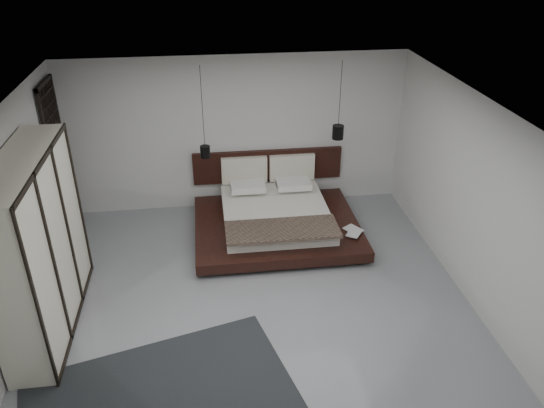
{
  "coord_description": "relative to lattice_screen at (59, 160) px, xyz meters",
  "views": [
    {
      "loc": [
        -0.54,
        -5.89,
        4.78
      ],
      "look_at": [
        0.4,
        1.2,
        0.91
      ],
      "focal_mm": 35.0,
      "sensor_mm": 36.0,
      "label": 1
    }
  ],
  "objects": [
    {
      "name": "ceiling",
      "position": [
        2.95,
        -2.45,
        1.5
      ],
      "size": [
        6.0,
        6.0,
        0.0
      ],
      "primitive_type": "plane",
      "rotation": [
        3.14,
        0.0,
        0.0
      ],
      "color": "white",
      "rests_on": "wall_back"
    },
    {
      "name": "wall_left",
      "position": [
        -0.05,
        -2.45,
        0.1
      ],
      "size": [
        0.0,
        6.0,
        6.0
      ],
      "primitive_type": "plane",
      "rotation": [
        1.57,
        0.0,
        1.57
      ],
      "color": "silver",
      "rests_on": "floor"
    },
    {
      "name": "bed",
      "position": [
        3.5,
        -0.54,
        -1.02
      ],
      "size": [
        2.73,
        2.37,
        1.07
      ],
      "color": "black",
      "rests_on": "floor"
    },
    {
      "name": "wardrobe",
      "position": [
        0.25,
        -2.48,
        -0.12
      ],
      "size": [
        0.57,
        2.41,
        2.36
      ],
      "color": "silver",
      "rests_on": "floor"
    },
    {
      "name": "floor",
      "position": [
        2.95,
        -2.45,
        -1.3
      ],
      "size": [
        6.0,
        6.0,
        0.0
      ],
      "primitive_type": "plane",
      "color": "gray",
      "rests_on": "ground"
    },
    {
      "name": "wall_back",
      "position": [
        2.95,
        0.55,
        0.1
      ],
      "size": [
        6.0,
        0.0,
        6.0
      ],
      "primitive_type": "plane",
      "rotation": [
        1.57,
        0.0,
        0.0
      ],
      "color": "silver",
      "rests_on": "floor"
    },
    {
      "name": "wall_front",
      "position": [
        2.95,
        -5.45,
        0.1
      ],
      "size": [
        6.0,
        0.0,
        6.0
      ],
      "primitive_type": "plane",
      "rotation": [
        -1.57,
        0.0,
        0.0
      ],
      "color": "silver",
      "rests_on": "floor"
    },
    {
      "name": "pendant_left",
      "position": [
        2.38,
        -0.11,
        0.07
      ],
      "size": [
        0.17,
        0.17,
        1.54
      ],
      "color": "black",
      "rests_on": "ceiling"
    },
    {
      "name": "book_upper",
      "position": [
        4.6,
        -1.22,
        -1.01
      ],
      "size": [
        0.32,
        0.34,
        0.02
      ],
      "primitive_type": "imported",
      "rotation": [
        0.0,
        0.0,
        -0.62
      ],
      "color": "#99724C",
      "rests_on": "book_lower"
    },
    {
      "name": "pendant_right",
      "position": [
        4.62,
        -0.11,
        0.3
      ],
      "size": [
        0.19,
        0.19,
        1.32
      ],
      "color": "black",
      "rests_on": "ceiling"
    },
    {
      "name": "lattice_screen",
      "position": [
        0.0,
        0.0,
        0.0
      ],
      "size": [
        0.05,
        0.9,
        2.6
      ],
      "primitive_type": "cube",
      "color": "black",
      "rests_on": "floor"
    },
    {
      "name": "wall_right",
      "position": [
        5.95,
        -2.45,
        0.1
      ],
      "size": [
        0.0,
        6.0,
        6.0
      ],
      "primitive_type": "plane",
      "rotation": [
        1.57,
        0.0,
        -1.57
      ],
      "color": "silver",
      "rests_on": "floor"
    },
    {
      "name": "book_lower",
      "position": [
        4.62,
        -1.19,
        -1.03
      ],
      "size": [
        0.35,
        0.37,
        0.03
      ],
      "primitive_type": "imported",
      "rotation": [
        0.0,
        0.0,
        0.6
      ],
      "color": "#99724C",
      "rests_on": "bed"
    }
  ]
}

